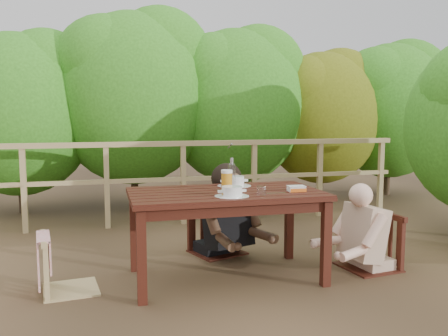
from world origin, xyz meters
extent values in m
plane|color=brown|center=(0.00, 0.00, 0.00)|extent=(60.00, 60.00, 0.00)
cube|color=black|center=(0.00, 0.00, 0.35)|extent=(1.52, 0.86, 0.70)
cube|color=tan|center=(-1.21, 0.03, 0.42)|extent=(0.46, 0.46, 0.84)
cube|color=black|center=(0.10, 0.70, 0.45)|extent=(0.57, 0.57, 0.90)
cube|color=black|center=(1.27, -0.07, 0.45)|extent=(0.50, 0.50, 0.90)
cube|color=tan|center=(0.00, 2.00, 0.51)|extent=(5.60, 0.10, 1.01)
cylinder|color=silver|center=(-0.01, -0.23, 0.75)|extent=(0.26, 0.26, 0.09)
cylinder|color=silver|center=(0.14, 0.26, 0.75)|extent=(0.29, 0.29, 0.10)
ellipsoid|color=#B27934|center=(-0.03, -0.23, 0.74)|extent=(0.12, 0.09, 0.07)
cylinder|color=orange|center=(0.02, 0.05, 0.79)|extent=(0.09, 0.09, 0.18)
cylinder|color=silver|center=(0.10, 0.17, 0.84)|extent=(0.06, 0.06, 0.27)
cylinder|color=white|center=(0.22, -0.23, 0.75)|extent=(0.07, 0.07, 0.08)
cube|color=white|center=(0.55, -0.15, 0.73)|extent=(0.14, 0.11, 0.06)
camera|label=1|loc=(-0.96, -3.64, 1.34)|focal=38.18mm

